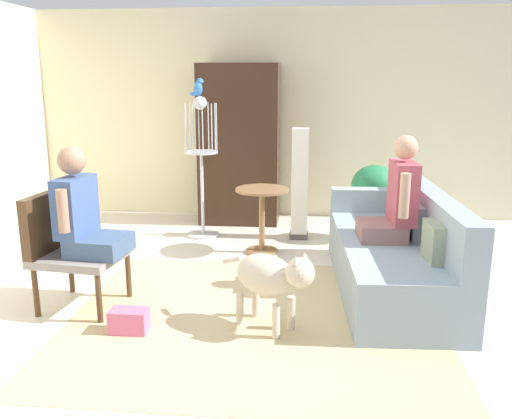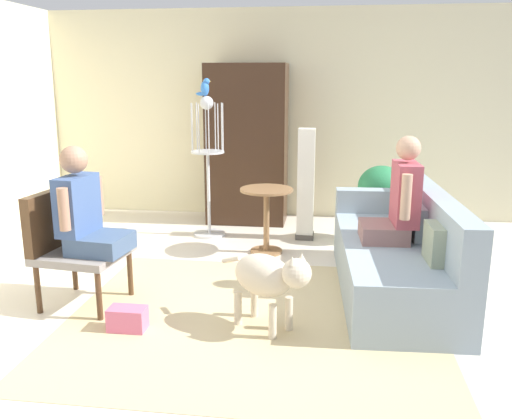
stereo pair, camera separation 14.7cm
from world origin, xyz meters
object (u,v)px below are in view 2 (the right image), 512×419
Objects in this scene: person_on_couch at (399,200)px; armoire_cabinet at (247,145)px; column_lamp at (306,185)px; dog at (268,277)px; person_on_armchair at (85,212)px; parrot at (205,87)px; round_end_table at (266,211)px; bird_cage_stand at (208,170)px; armchair at (68,240)px; couch at (398,255)px; potted_plant at (381,195)px; handbag at (128,319)px.

armoire_cabinet reaches higher than person_on_couch.
dog is at bearing -93.81° from column_lamp.
person_on_armchair is 2.26m from parrot.
armoire_cabinet is (-0.38, 1.24, 0.52)m from round_end_table.
armchair is at bearing -108.65° from bird_cage_stand.
person_on_couch is (-0.03, -0.04, 0.48)m from couch.
couch is 2.72m from armoire_cabinet.
dog is 3.08m from armoire_cabinet.
handbag is (-1.96, -2.43, -0.44)m from potted_plant.
bird_cage_stand is 0.80m from armoire_cabinet.
parrot is 1.52m from column_lamp.
parrot is at bearing 76.26° from person_on_armchair.
person_on_armchair is at bearing -127.92° from column_lamp.
round_end_table is 1.40m from armoire_cabinet.
armoire_cabinet is (0.35, 0.70, -0.69)m from parrot.
column_lamp is at bearing -41.79° from armoire_cabinet.
parrot is (-0.02, -0.00, 0.90)m from bird_cage_stand.
armchair is (-2.61, -0.60, 0.21)m from couch.
dog is 3.69× the size of parrot.
bird_cage_stand is at bearing 144.05° from couch.
person_on_armchair is 2.85m from armoire_cabinet.
armchair is 2.39m from parrot.
column_lamp is (1.09, 0.03, -0.15)m from bird_cage_stand.
person_on_couch is at bearing -53.77° from armoire_cabinet.
potted_plant is 1.76m from armoire_cabinet.
parrot reaches higher than couch.
handbag is (-1.15, -2.45, -0.52)m from column_lamp.
armchair is 2.65m from person_on_couch.
armoire_cabinet is (0.33, 0.70, 0.20)m from bird_cage_stand.
parrot reaches higher than dog.
potted_plant is 3.16× the size of handbag.
bird_cage_stand reaches higher than column_lamp.
person_on_armchair is at bearing 138.46° from handbag.
potted_plant is 0.69× the size of column_lamp.
armoire_cabinet is at bearing 64.48° from bird_cage_stand.
potted_plant is 0.82m from column_lamp.
armchair is 0.29m from person_on_armchair.
dog is at bearing -78.61° from armoire_cabinet.
couch is at bearing 12.95° from armchair.
bird_cage_stand is at bearing 88.60° from handbag.
armoire_cabinet is (-0.60, 2.97, 0.56)m from dog.
bird_cage_stand is (-1.90, 1.44, -0.04)m from person_on_couch.
armchair reaches higher than round_end_table.
couch is 2.37× the size of armchair.
bird_cage_stand reaches higher than dog.
person_on_armchair reaches higher than round_end_table.
parrot is 2.22m from potted_plant.
armchair is 2.02m from round_end_table.
potted_plant reaches higher than handbag.
person_on_armchair is 2.08m from bird_cage_stand.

